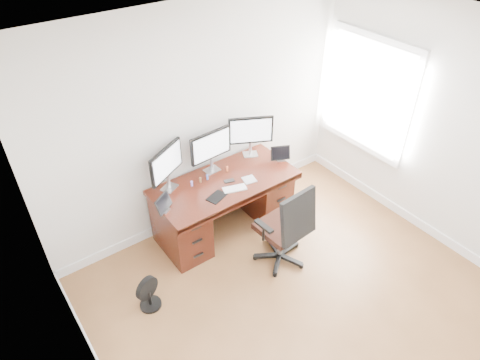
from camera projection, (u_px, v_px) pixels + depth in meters
ground at (329, 329)px, 4.26m from camera, size 4.50×4.50×0.00m
back_wall at (201, 120)px, 4.89m from camera, size 4.00×0.10×2.70m
right_wall at (473, 146)px, 4.45m from camera, size 0.10×4.50×2.70m
desk at (224, 203)px, 5.19m from camera, size 1.70×0.80×0.75m
office_chair at (284, 239)px, 4.77m from camera, size 0.62×0.60×1.07m
floor_fan at (149, 294)px, 4.37m from camera, size 0.27×0.23×0.39m
monitor_left at (166, 164)px, 4.66m from camera, size 0.50×0.29×0.53m
monitor_center at (211, 147)px, 4.93m from camera, size 0.55×0.15×0.53m
monitor_right at (251, 132)px, 5.21m from camera, size 0.50×0.28×0.53m
tablet_left at (164, 204)px, 4.50m from camera, size 0.24×0.18×0.19m
tablet_right at (281, 154)px, 5.26m from camera, size 0.24×0.17×0.19m
keyboard at (235, 189)px, 4.84m from camera, size 0.29×0.19×0.01m
trackpad at (249, 180)px, 4.98m from camera, size 0.17×0.17×0.01m
drawing_tablet at (217, 197)px, 4.72m from camera, size 0.26×0.21×0.01m
phone at (229, 181)px, 4.96m from camera, size 0.13×0.09×0.01m
figurine_purple at (192, 183)px, 4.87m from camera, size 0.03×0.03×0.07m
figurine_brown at (200, 179)px, 4.92m from camera, size 0.03×0.03×0.07m
figurine_blue at (207, 177)px, 4.97m from camera, size 0.03×0.03×0.07m
figurine_orange at (227, 168)px, 5.10m from camera, size 0.03×0.03×0.07m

